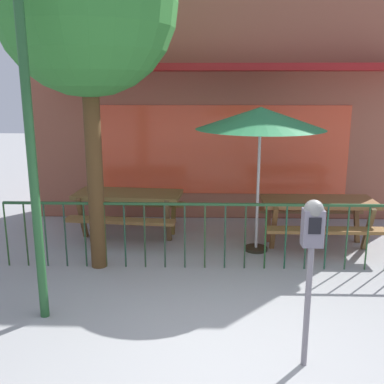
% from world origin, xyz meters
% --- Properties ---
extents(ground, '(40.00, 40.00, 0.00)m').
position_xyz_m(ground, '(0.00, 0.00, 0.00)').
color(ground, '#979799').
extents(pub_storefront, '(7.49, 1.28, 4.83)m').
position_xyz_m(pub_storefront, '(0.00, 4.86, 2.41)').
color(pub_storefront, brown).
rests_on(pub_storefront, ground).
extents(patio_fence_front, '(6.32, 0.04, 0.97)m').
position_xyz_m(patio_fence_front, '(0.00, 2.14, 0.66)').
color(patio_fence_front, '#214B27').
rests_on(patio_fence_front, ground).
extents(picnic_table_left, '(1.92, 1.53, 0.79)m').
position_xyz_m(picnic_table_left, '(-1.60, 3.51, 0.61)').
color(picnic_table_left, brown).
rests_on(picnic_table_left, ground).
extents(picnic_table_right, '(1.81, 1.37, 0.79)m').
position_xyz_m(picnic_table_right, '(1.53, 3.12, 0.61)').
color(picnic_table_right, brown).
rests_on(picnic_table_right, ground).
extents(patio_umbrella, '(1.95, 1.95, 2.25)m').
position_xyz_m(patio_umbrella, '(0.53, 2.86, 2.08)').
color(patio_umbrella, black).
rests_on(patio_umbrella, ground).
extents(parking_meter_near, '(0.18, 0.17, 1.61)m').
position_xyz_m(parking_meter_near, '(0.65, -0.13, 1.24)').
color(parking_meter_near, slate).
rests_on(parking_meter_near, ground).
extents(street_tree, '(2.36, 2.36, 4.76)m').
position_xyz_m(street_tree, '(-1.82, 2.15, 3.56)').
color(street_tree, '#52371C').
rests_on(street_tree, ground).
extents(street_lamp, '(0.28, 0.28, 3.89)m').
position_xyz_m(street_lamp, '(-2.11, 0.70, 2.55)').
color(street_lamp, '#23542A').
rests_on(street_lamp, ground).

